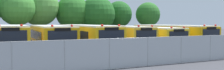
# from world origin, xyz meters

# --- Properties ---
(ground_plane) EXTENTS (160.00, 160.00, 0.00)m
(ground_plane) POSITION_xyz_m (0.00, 0.00, 0.00)
(ground_plane) COLOR #38383D
(school_bus_1) EXTENTS (2.69, 9.27, 2.76)m
(school_bus_1) POSITION_xyz_m (-6.63, 0.16, 1.45)
(school_bus_1) COLOR yellow
(school_bus_1) RESTS_ON ground_plane
(school_bus_2) EXTENTS (2.82, 10.35, 2.71)m
(school_bus_2) POSITION_xyz_m (-3.18, 0.20, 1.43)
(school_bus_2) COLOR #EAA80C
(school_bus_2) RESTS_ON ground_plane
(school_bus_3) EXTENTS (2.54, 11.66, 2.74)m
(school_bus_3) POSITION_xyz_m (0.03, -0.19, 1.44)
(school_bus_3) COLOR yellow
(school_bus_3) RESTS_ON ground_plane
(school_bus_4) EXTENTS (2.67, 10.22, 2.65)m
(school_bus_4) POSITION_xyz_m (3.36, -0.21, 1.40)
(school_bus_4) COLOR yellow
(school_bus_4) RESTS_ON ground_plane
(school_bus_5) EXTENTS (2.55, 10.54, 2.51)m
(school_bus_5) POSITION_xyz_m (6.61, -0.24, 1.33)
(school_bus_5) COLOR yellow
(school_bus_5) RESTS_ON ground_plane
(school_bus_6) EXTENTS (2.76, 11.56, 2.69)m
(school_bus_6) POSITION_xyz_m (9.72, -0.26, 1.42)
(school_bus_6) COLOR #EAA80C
(school_bus_6) RESTS_ON ground_plane
(tree_2) EXTENTS (4.21, 4.21, 6.65)m
(tree_2) POSITION_xyz_m (-5.22, 9.04, 4.48)
(tree_2) COLOR #4C3823
(tree_2) RESTS_ON ground_plane
(tree_3) EXTENTS (5.00, 5.00, 7.36)m
(tree_3) POSITION_xyz_m (-2.61, 11.06, 4.87)
(tree_3) COLOR #4C3823
(tree_3) RESTS_ON ground_plane
(tree_4) EXTENTS (4.73, 4.73, 6.55)m
(tree_4) POSITION_xyz_m (2.03, 11.08, 4.15)
(tree_4) COLOR #4C3823
(tree_4) RESTS_ON ground_plane
(tree_5) EXTENTS (4.98, 4.98, 6.44)m
(tree_5) POSITION_xyz_m (5.17, 10.12, 3.92)
(tree_5) COLOR #4C3823
(tree_5) RESTS_ON ground_plane
(tree_6) EXTENTS (4.05, 3.94, 6.01)m
(tree_6) POSITION_xyz_m (8.89, 11.27, 4.02)
(tree_6) COLOR #4C3823
(tree_6) RESTS_ON ground_plane
(tree_7) EXTENTS (3.80, 3.80, 5.95)m
(tree_7) POSITION_xyz_m (13.83, 10.63, 4.12)
(tree_7) COLOR #4C3823
(tree_7) RESTS_ON ground_plane
(chainlink_fence) EXTENTS (24.87, 0.07, 1.90)m
(chainlink_fence) POSITION_xyz_m (0.05, -8.55, 0.99)
(chainlink_fence) COLOR #9EA0A3
(chainlink_fence) RESTS_ON ground_plane
(traffic_cone) EXTENTS (0.50, 0.50, 0.66)m
(traffic_cone) POSITION_xyz_m (4.94, -6.75, 0.33)
(traffic_cone) COLOR #EA5914
(traffic_cone) RESTS_ON ground_plane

